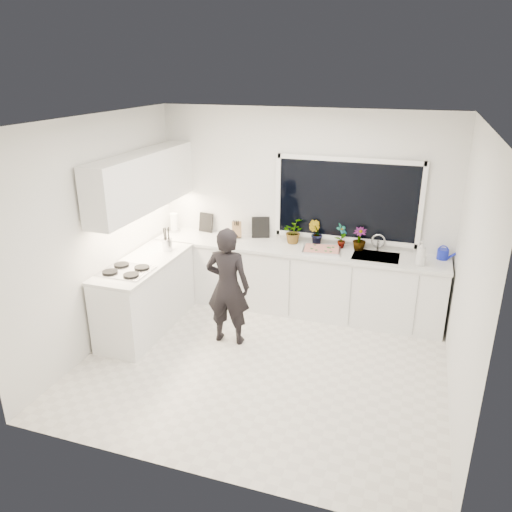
% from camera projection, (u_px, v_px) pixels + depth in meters
% --- Properties ---
extents(floor, '(4.00, 3.50, 0.02)m').
position_uv_depth(floor, '(262.00, 364.00, 5.71)').
color(floor, beige).
rests_on(floor, ground).
extents(wall_back, '(4.00, 0.02, 2.70)m').
position_uv_depth(wall_back, '(302.00, 210.00, 6.78)').
color(wall_back, white).
rests_on(wall_back, ground).
extents(wall_left, '(0.02, 3.50, 2.70)m').
position_uv_depth(wall_left, '(99.00, 234.00, 5.81)').
color(wall_left, white).
rests_on(wall_left, ground).
extents(wall_right, '(0.02, 3.50, 2.70)m').
position_uv_depth(wall_right, '(469.00, 277.00, 4.63)').
color(wall_right, white).
rests_on(wall_right, ground).
extents(ceiling, '(4.00, 3.50, 0.02)m').
position_uv_depth(ceiling, '(264.00, 120.00, 4.73)').
color(ceiling, white).
rests_on(ceiling, wall_back).
extents(window, '(1.80, 0.02, 1.00)m').
position_uv_depth(window, '(347.00, 200.00, 6.50)').
color(window, black).
rests_on(window, wall_back).
extents(base_cabinets_back, '(3.92, 0.58, 0.88)m').
position_uv_depth(base_cabinets_back, '(295.00, 280.00, 6.83)').
color(base_cabinets_back, white).
rests_on(base_cabinets_back, floor).
extents(base_cabinets_left, '(0.58, 1.60, 0.88)m').
position_uv_depth(base_cabinets_left, '(146.00, 296.00, 6.35)').
color(base_cabinets_left, white).
rests_on(base_cabinets_left, floor).
extents(countertop_back, '(3.94, 0.62, 0.04)m').
position_uv_depth(countertop_back, '(296.00, 249.00, 6.66)').
color(countertop_back, silver).
rests_on(countertop_back, base_cabinets_back).
extents(countertop_left, '(0.62, 1.60, 0.04)m').
position_uv_depth(countertop_left, '(143.00, 263.00, 6.18)').
color(countertop_left, silver).
rests_on(countertop_left, base_cabinets_left).
extents(upper_cabinets, '(0.34, 2.10, 0.70)m').
position_uv_depth(upper_cabinets, '(143.00, 181.00, 6.19)').
color(upper_cabinets, white).
rests_on(upper_cabinets, wall_left).
extents(sink, '(0.58, 0.42, 0.14)m').
position_uv_depth(sink, '(375.00, 260.00, 6.37)').
color(sink, silver).
rests_on(sink, countertop_back).
extents(faucet, '(0.03, 0.03, 0.22)m').
position_uv_depth(faucet, '(378.00, 243.00, 6.49)').
color(faucet, silver).
rests_on(faucet, countertop_back).
extents(stovetop, '(0.56, 0.48, 0.03)m').
position_uv_depth(stovetop, '(126.00, 270.00, 5.87)').
color(stovetop, black).
rests_on(stovetop, countertop_left).
extents(person, '(0.55, 0.38, 1.46)m').
position_uv_depth(person, '(228.00, 286.00, 5.93)').
color(person, black).
rests_on(person, floor).
extents(pizza_tray, '(0.53, 0.42, 0.03)m').
position_uv_depth(pizza_tray, '(322.00, 250.00, 6.52)').
color(pizza_tray, silver).
rests_on(pizza_tray, countertop_back).
extents(pizza, '(0.48, 0.37, 0.01)m').
position_uv_depth(pizza, '(322.00, 249.00, 6.52)').
color(pizza, '#B12517').
rests_on(pizza, pizza_tray).
extents(watering_can, '(0.18, 0.18, 0.13)m').
position_uv_depth(watering_can, '(443.00, 254.00, 6.23)').
color(watering_can, '#121FAE').
rests_on(watering_can, countertop_back).
extents(paper_towel_roll, '(0.11, 0.11, 0.26)m').
position_uv_depth(paper_towel_roll, '(174.00, 223.00, 7.25)').
color(paper_towel_roll, white).
rests_on(paper_towel_roll, countertop_back).
extents(knife_block, '(0.16, 0.14, 0.22)m').
position_uv_depth(knife_block, '(237.00, 230.00, 7.01)').
color(knife_block, olive).
rests_on(knife_block, countertop_back).
extents(utensil_crock, '(0.14, 0.14, 0.16)m').
position_uv_depth(utensil_crock, '(167.00, 245.00, 6.52)').
color(utensil_crock, silver).
rests_on(utensil_crock, countertop_left).
extents(picture_frame_large, '(0.22, 0.05, 0.28)m').
position_uv_depth(picture_frame_large, '(206.00, 222.00, 7.24)').
color(picture_frame_large, black).
rests_on(picture_frame_large, countertop_back).
extents(picture_frame_small, '(0.24, 0.11, 0.30)m').
position_uv_depth(picture_frame_small, '(261.00, 227.00, 6.99)').
color(picture_frame_small, black).
rests_on(picture_frame_small, countertop_back).
extents(herb_plants, '(1.17, 0.38, 0.34)m').
position_uv_depth(herb_plants, '(315.00, 234.00, 6.68)').
color(herb_plants, '#26662D').
rests_on(herb_plants, countertop_back).
extents(soap_bottles, '(0.17, 0.17, 0.32)m').
position_uv_depth(soap_bottles, '(421.00, 254.00, 6.00)').
color(soap_bottles, '#D8BF66').
rests_on(soap_bottles, countertop_back).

